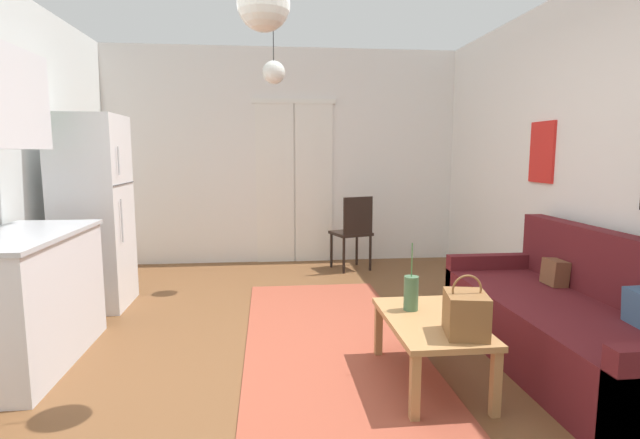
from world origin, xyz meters
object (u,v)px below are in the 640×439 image
object	(u,v)px
pendant_lamp_near	(263,4)
pendant_lamp_far	(274,72)
bamboo_vase	(411,293)
accent_chair	(354,229)
coffee_table	(430,327)
couch	(575,325)
handbag	(466,314)
refrigerator	(93,212)

from	to	relation	value
pendant_lamp_near	pendant_lamp_far	distance (m)	2.35
bamboo_vase	pendant_lamp_far	bearing A→B (deg)	111.46
accent_chair	pendant_lamp_near	bearing A→B (deg)	52.57
coffee_table	bamboo_vase	xyz separation A→B (m)	(-0.07, 0.18, 0.17)
couch	coffee_table	bearing A→B (deg)	-173.04
pendant_lamp_near	bamboo_vase	bearing A→B (deg)	13.47
bamboo_vase	pendant_lamp_far	world-z (taller)	pendant_lamp_far
bamboo_vase	handbag	distance (m)	0.49
couch	pendant_lamp_near	distance (m)	2.81
bamboo_vase	pendant_lamp_near	size ratio (longest dim) A/B	0.67
coffee_table	bamboo_vase	bearing A→B (deg)	112.31
pendant_lamp_far	handbag	bearing A→B (deg)	-68.55
bamboo_vase	coffee_table	bearing A→B (deg)	-67.69
coffee_table	bamboo_vase	world-z (taller)	bamboo_vase
coffee_table	pendant_lamp_near	bearing A→B (deg)	-177.51
refrigerator	pendant_lamp_far	size ratio (longest dim) A/B	2.84
couch	handbag	xyz separation A→B (m)	(-0.94, -0.40, 0.25)
bamboo_vase	refrigerator	distance (m)	3.01
bamboo_vase	accent_chair	xyz separation A→B (m)	(0.11, 2.76, -0.02)
couch	handbag	world-z (taller)	couch
refrigerator	pendant_lamp_near	distance (m)	2.78
refrigerator	pendant_lamp_far	bearing A→B (deg)	16.30
accent_chair	refrigerator	bearing A→B (deg)	4.83
accent_chair	pendant_lamp_far	world-z (taller)	pendant_lamp_far
coffee_table	accent_chair	world-z (taller)	accent_chair
handbag	refrigerator	world-z (taller)	refrigerator
couch	bamboo_vase	size ratio (longest dim) A/B	4.72
accent_chair	pendant_lamp_far	distance (m)	2.06
handbag	refrigerator	bearing A→B (deg)	142.02
coffee_table	pendant_lamp_near	distance (m)	2.11
bamboo_vase	accent_chair	bearing A→B (deg)	87.72
coffee_table	accent_chair	size ratio (longest dim) A/B	1.04
pendant_lamp_near	pendant_lamp_far	bearing A→B (deg)	87.93
couch	pendant_lamp_far	bearing A→B (deg)	131.87
bamboo_vase	refrigerator	bearing A→B (deg)	146.79
couch	refrigerator	xyz separation A→B (m)	(-3.62, 1.69, 0.60)
refrigerator	bamboo_vase	bearing A→B (deg)	-33.21
accent_chair	pendant_lamp_far	xyz separation A→B (m)	(-0.95, -0.63, 1.72)
refrigerator	accent_chair	distance (m)	2.87
coffee_table	pendant_lamp_far	bearing A→B (deg)	111.53
pendant_lamp_far	bamboo_vase	bearing A→B (deg)	-68.54
coffee_table	refrigerator	bearing A→B (deg)	144.82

